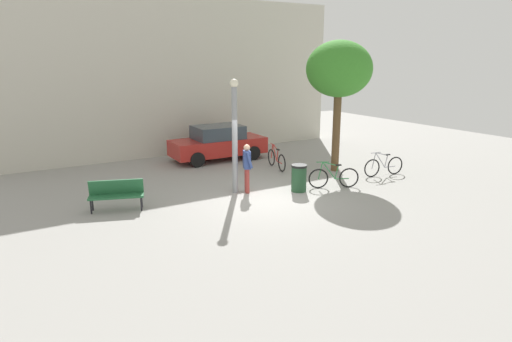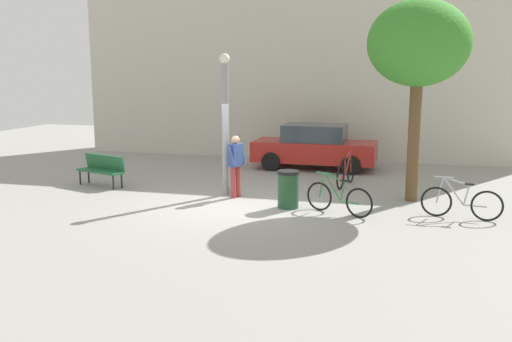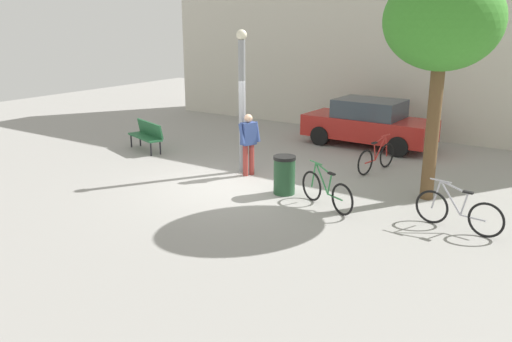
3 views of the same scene
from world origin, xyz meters
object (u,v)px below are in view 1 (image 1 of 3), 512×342
at_px(plaza_tree, 339,70).
at_px(trash_bin, 299,178).
at_px(person_by_lamppost, 247,165).
at_px(bicycle_red, 276,159).
at_px(park_bench, 116,193).
at_px(lamppost, 235,133).
at_px(parked_car_red, 218,143).
at_px(bicycle_green, 333,177).
at_px(bicycle_silver, 384,166).

height_order(plaza_tree, trash_bin, plaza_tree).
bearing_deg(person_by_lamppost, bicycle_red, 40.24).
xyz_separation_m(park_bench, bicycle_red, (6.98, 1.83, -0.16)).
xyz_separation_m(lamppost, parked_car_red, (1.71, 4.78, -1.29)).
xyz_separation_m(lamppost, trash_bin, (1.95, -1.00, -1.59)).
relative_size(lamppost, plaza_tree, 0.74).
relative_size(person_by_lamppost, bicycle_red, 0.93).
bearing_deg(park_bench, parked_car_red, 38.70).
xyz_separation_m(lamppost, bicycle_green, (3.22, -1.31, -1.68)).
bearing_deg(bicycle_red, person_by_lamppost, -139.76).
distance_m(bicycle_silver, parked_car_red, 7.23).
height_order(plaza_tree, bicycle_green, plaza_tree).
bearing_deg(trash_bin, plaza_tree, 27.97).
distance_m(plaza_tree, bicycle_green, 4.42).
height_order(lamppost, bicycle_silver, lamppost).
xyz_separation_m(park_bench, plaza_tree, (8.84, 0.31, 3.46)).
bearing_deg(lamppost, parked_car_red, 70.32).
relative_size(park_bench, parked_car_red, 0.39).
distance_m(lamppost, parked_car_red, 5.23).
distance_m(park_bench, parked_car_red, 7.22).
height_order(park_bench, bicycle_green, bicycle_green).
relative_size(person_by_lamppost, parked_car_red, 0.39).
distance_m(person_by_lamppost, bicycle_red, 3.60).
relative_size(park_bench, plaza_tree, 0.32).
bearing_deg(park_bench, trash_bin, -12.20).
bearing_deg(lamppost, bicycle_red, 34.34).
relative_size(bicycle_red, trash_bin, 1.91).
bearing_deg(park_bench, bicycle_red, 14.65).
xyz_separation_m(plaza_tree, bicycle_green, (-1.69, -1.89, -3.62)).
distance_m(lamppost, trash_bin, 2.71).
bearing_deg(bicycle_green, person_by_lamppost, 158.90).
height_order(bicycle_silver, parked_car_red, parked_car_red).
distance_m(bicycle_red, trash_bin, 3.29).
xyz_separation_m(bicycle_green, parked_car_red, (-1.51, 6.09, 0.39)).
bearing_deg(bicycle_green, plaza_tree, 48.13).
height_order(plaza_tree, parked_car_red, plaza_tree).
distance_m(park_bench, plaza_tree, 9.50).
xyz_separation_m(bicycle_silver, bicycle_red, (-2.93, 3.12, -0.00)).
distance_m(lamppost, park_bench, 4.21).
distance_m(parked_car_red, trash_bin, 5.79).
distance_m(bicycle_silver, bicycle_green, 2.79).
relative_size(park_bench, trash_bin, 1.78).
bearing_deg(person_by_lamppost, parked_car_red, 74.73).
xyz_separation_m(park_bench, parked_car_red, (5.63, 4.51, 0.23)).
xyz_separation_m(person_by_lamppost, park_bench, (-4.27, 0.47, -0.42)).
bearing_deg(person_by_lamppost, bicycle_green, -21.10).
distance_m(lamppost, bicycle_red, 4.07).
height_order(lamppost, bicycle_red, lamppost).
relative_size(bicycle_red, bicycle_green, 1.08).
relative_size(bicycle_silver, trash_bin, 1.92).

